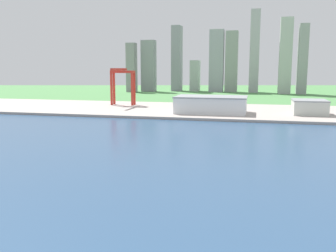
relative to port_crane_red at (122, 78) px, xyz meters
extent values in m
plane|color=#4E884A|center=(106.66, -212.32, -33.78)|extent=(2400.00, 2400.00, 0.00)
cube|color=#2D4C70|center=(106.66, -272.32, -33.70)|extent=(840.00, 360.00, 0.15)
cube|color=#AA9E96|center=(106.66, -22.32, -32.53)|extent=(840.00, 140.00, 2.50)
cube|color=#B72D23|center=(-12.79, -2.08, -12.56)|extent=(2.20, 2.20, 37.44)
cube|color=#B72D23|center=(12.79, -2.08, -12.56)|extent=(2.20, 2.20, 37.44)
cube|color=#B72D23|center=(-12.79, 5.92, -12.56)|extent=(2.20, 2.20, 37.44)
cube|color=#B72D23|center=(12.79, 5.92, -12.56)|extent=(2.20, 2.20, 37.44)
cube|color=#B72D23|center=(0.00, 1.92, 7.56)|extent=(27.97, 10.00, 2.80)
cube|color=#B72D23|center=(0.00, -9.43, 10.36)|extent=(2.60, 45.37, 2.60)
cube|color=white|center=(110.64, -51.44, -23.80)|extent=(66.66, 39.92, 14.95)
cube|color=gray|center=(110.64, -51.44, -15.73)|extent=(67.99, 40.72, 1.20)
cube|color=silver|center=(201.64, -41.48, -25.03)|extent=(30.05, 31.77, 12.50)
cube|color=gray|center=(201.64, -41.48, -18.18)|extent=(30.66, 32.41, 1.20)
cube|color=gray|center=(-85.66, 277.85, 13.27)|extent=(17.31, 19.03, 94.10)
cube|color=gray|center=(-56.28, 295.84, 16.22)|extent=(26.76, 19.87, 100.00)
cube|color=gray|center=(-6.64, 329.80, 31.22)|extent=(18.30, 27.46, 129.99)
cube|color=#A6ACAB|center=(30.96, 330.04, -3.06)|extent=(17.69, 25.49, 61.44)
cube|color=#9B9BA7|center=(75.11, 316.44, 25.90)|extent=(27.58, 15.47, 119.36)
cube|color=gray|center=(103.81, 319.82, 24.31)|extent=(23.30, 21.58, 116.18)
cube|color=#A8A7AE|center=(146.63, 317.86, 43.08)|extent=(17.54, 25.40, 153.71)
cube|color=#AEB3AF|center=(200.95, 286.96, 33.31)|extent=(21.56, 16.81, 134.17)
cube|color=#939597|center=(229.80, 287.44, 27.35)|extent=(15.87, 26.70, 122.26)
camera|label=1|loc=(152.92, -401.98, 10.99)|focal=38.84mm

